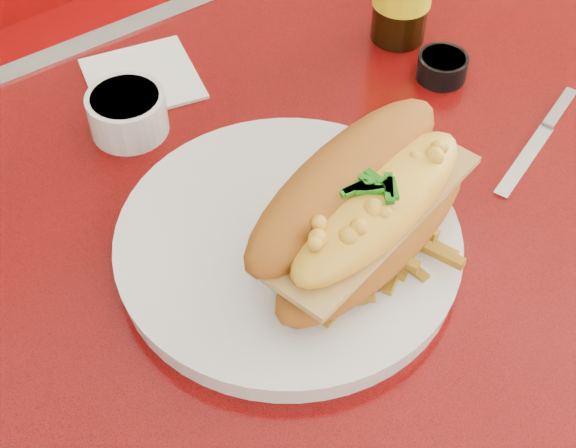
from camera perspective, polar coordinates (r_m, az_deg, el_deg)
diner_table at (r=0.89m, az=4.36°, el=-6.47°), size 1.23×0.83×0.77m
booth_bench_far at (r=1.62m, az=-14.51°, el=6.78°), size 1.20×0.51×0.90m
dinner_plate at (r=0.73m, az=0.00°, el=-1.41°), size 0.32×0.32×0.02m
mac_hoagie at (r=0.68m, az=5.54°, el=1.28°), size 0.27×0.18×0.11m
fries_pile at (r=0.70m, az=6.15°, el=-1.23°), size 0.15×0.14×0.03m
fork at (r=0.72m, az=-0.84°, el=-0.99°), size 0.04×0.15×0.00m
gravy_ramekin at (r=0.85m, az=-11.35°, el=7.81°), size 0.10×0.10×0.05m
sauce_cup_right at (r=0.92m, az=10.91°, el=10.97°), size 0.07×0.07×0.03m
knife at (r=0.89m, az=17.76°, el=6.29°), size 0.18×0.08×0.01m
paper_napkin at (r=0.93m, az=-10.32°, el=10.14°), size 0.14×0.14×0.00m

